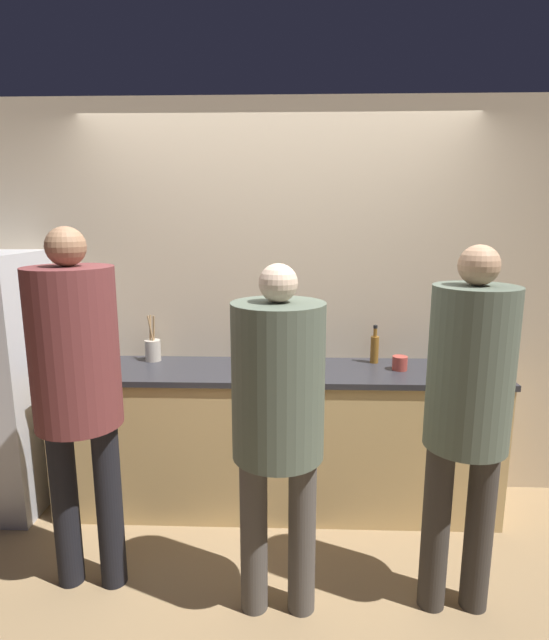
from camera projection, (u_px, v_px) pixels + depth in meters
name	position (u px, v px, depth m)	size (l,w,h in m)	color
ground_plane	(274.00, 533.00, 3.00)	(14.00, 14.00, 0.00)	#8C704C
wall_back	(277.00, 303.00, 3.33)	(5.20, 0.06, 2.60)	#C6B293
counter	(276.00, 437.00, 3.23)	(2.78, 0.59, 0.93)	tan
person_left	(76.00, 374.00, 2.38)	(0.41, 0.41, 1.83)	black
person_center	(278.00, 407.00, 2.22)	(0.41, 0.41, 1.67)	#4C4742
person_right	(468.00, 400.00, 2.23)	(0.37, 0.37, 1.75)	#38332D
fruit_bowl	(271.00, 358.00, 3.19)	(0.31, 0.31, 0.13)	#4C3323
utensil_crock	(153.00, 349.00, 3.29)	(0.10, 0.10, 0.31)	#ADA393
bottle_amber	(375.00, 348.00, 3.23)	(0.05, 0.05, 0.25)	brown
cup_red	(400.00, 363.00, 3.09)	(0.09, 0.09, 0.09)	#A33D33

